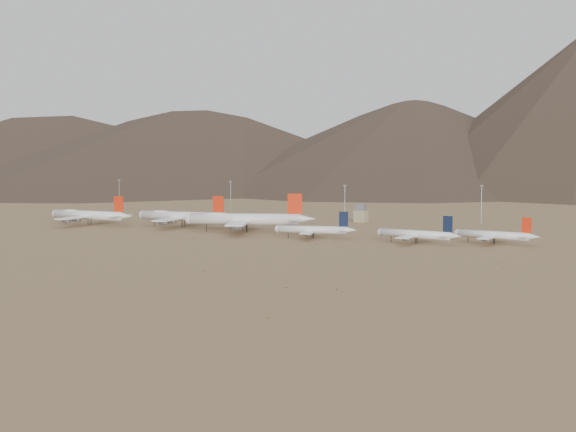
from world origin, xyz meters
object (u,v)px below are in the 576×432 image
at_px(widebody_centre, 182,216).
at_px(control_tower, 361,214).
at_px(narrowbody_b, 417,234).
at_px(widebody_east, 245,219).
at_px(narrowbody_a, 314,230).
at_px(widebody_west, 88,215).

height_order(widebody_centre, control_tower, widebody_centre).
bearing_deg(narrowbody_b, control_tower, 130.30).
bearing_deg(control_tower, widebody_east, -114.05).
xyz_separation_m(widebody_east, narrowbody_a, (48.59, -10.85, -3.06)).
relative_size(widebody_west, control_tower, 5.39).
bearing_deg(widebody_east, narrowbody_b, -24.79).
relative_size(widebody_east, control_tower, 6.14).
relative_size(narrowbody_a, narrowbody_b, 0.98).
bearing_deg(widebody_west, narrowbody_a, -1.74).
height_order(widebody_east, narrowbody_b, widebody_east).
height_order(widebody_centre, narrowbody_a, widebody_centre).
bearing_deg(widebody_centre, narrowbody_a, -15.35).
bearing_deg(narrowbody_a, widebody_east, 154.03).
bearing_deg(narrowbody_a, control_tower, 81.65).
xyz_separation_m(widebody_west, narrowbody_b, (217.23, -3.51, -1.76)).
distance_m(widebody_centre, control_tower, 120.17).
height_order(widebody_centre, narrowbody_b, widebody_centre).
height_order(widebody_centre, widebody_east, widebody_east).
bearing_deg(narrowbody_b, widebody_centre, 179.85).
bearing_deg(widebody_west, widebody_east, 2.94).
height_order(narrowbody_b, control_tower, narrowbody_b).
relative_size(widebody_west, narrowbody_b, 1.43).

